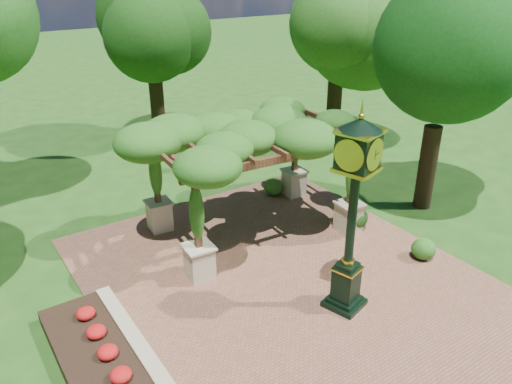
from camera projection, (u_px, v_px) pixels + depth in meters
ground at (308, 298)px, 13.49m from camera, size 120.00×120.00×0.00m
brick_plaza at (285, 280)px, 14.23m from camera, size 10.00×12.00×0.04m
border_wall at (139, 349)px, 11.44m from camera, size 0.35×5.00×0.40m
flower_bed at (101, 366)px, 10.99m from camera, size 1.50×5.00×0.36m
pedestal_clock at (354, 200)px, 11.86m from camera, size 1.27×1.27×5.21m
pergola at (254, 140)px, 15.45m from camera, size 6.53×4.37×3.94m
sundial at (186, 161)px, 21.32m from camera, size 0.60×0.60×1.05m
shrub_front at (423, 249)px, 15.07m from camera, size 0.82×0.82×0.65m
shrub_mid at (354, 217)px, 16.74m from camera, size 0.98×0.98×0.81m
shrub_back at (273, 187)px, 19.15m from camera, size 0.82×0.82×0.64m
tree_north at (151, 30)px, 23.03m from camera, size 4.54×4.54×7.72m
tree_east_far at (340, 11)px, 21.84m from camera, size 4.39×4.39×9.09m
tree_east_near at (445, 56)px, 16.17m from camera, size 4.45×4.45×7.95m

